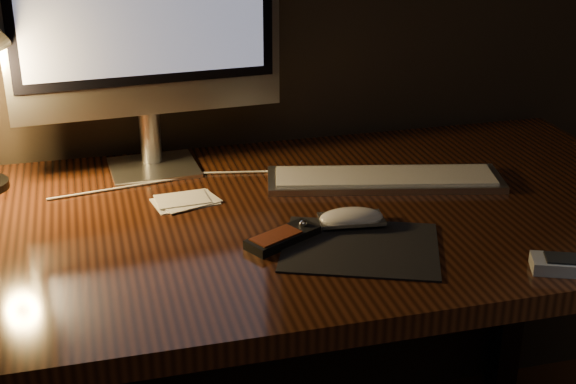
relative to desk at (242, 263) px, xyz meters
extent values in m
cube|color=#3D1C0D|center=(0.00, -0.07, 0.11)|extent=(1.60, 0.75, 0.04)
cube|color=black|center=(0.75, 0.25, -0.27)|extent=(0.06, 0.06, 0.71)
cube|color=black|center=(0.00, 0.27, -0.17)|extent=(1.48, 0.02, 0.51)
cube|color=silver|center=(-0.14, 0.20, 0.13)|extent=(0.18, 0.16, 0.01)
cylinder|color=silver|center=(-0.14, 0.23, 0.19)|extent=(0.04, 0.04, 0.11)
cube|color=silver|center=(-0.14, 0.20, 0.46)|extent=(0.52, 0.06, 0.43)
cube|color=silver|center=(0.29, 0.02, 0.14)|extent=(0.47, 0.23, 0.02)
cube|color=black|center=(0.15, -0.23, 0.13)|extent=(0.31, 0.28, 0.00)
ellipsoid|color=white|center=(0.16, -0.15, 0.14)|extent=(0.12, 0.07, 0.02)
cube|color=black|center=(0.03, -0.18, 0.14)|extent=(0.14, 0.10, 0.02)
cube|color=maroon|center=(0.03, -0.18, 0.15)|extent=(0.09, 0.07, 0.00)
sphere|color=silver|center=(0.03, -0.18, 0.15)|extent=(0.01, 0.01, 0.01)
cube|color=white|center=(-0.10, 0.02, 0.13)|extent=(0.13, 0.09, 0.01)
cylinder|color=white|center=(-0.08, 0.11, 0.13)|extent=(0.51, 0.03, 0.00)
camera|label=1|loc=(-0.26, -1.33, 0.72)|focal=50.00mm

